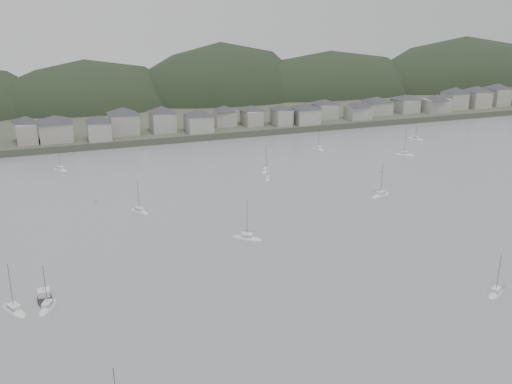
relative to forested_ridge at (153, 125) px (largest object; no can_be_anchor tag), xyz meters
name	(u,v)px	position (x,y,z in m)	size (l,w,h in m)	color
ground	(397,340)	(-4.83, -269.40, 11.28)	(900.00, 900.00, 0.00)	slate
far_shore_land	(137,99)	(-4.83, 25.60, 12.78)	(900.00, 250.00, 3.00)	#383D2D
forested_ridge	(153,125)	(0.00, 0.00, 0.00)	(851.55, 103.94, 102.57)	black
waterfront_town	(274,112)	(45.75, -86.06, 19.95)	(451.48, 28.46, 12.92)	gray
moored_fleet	(238,234)	(-16.01, -210.43, 11.46)	(250.17, 169.51, 12.83)	silver
motor_launch_far	(45,298)	(-66.44, -229.85, 11.57)	(3.29, 8.65, 4.04)	black
mooring_buoys	(242,223)	(-12.46, -203.33, 11.43)	(184.41, 143.57, 0.70)	#B3793B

